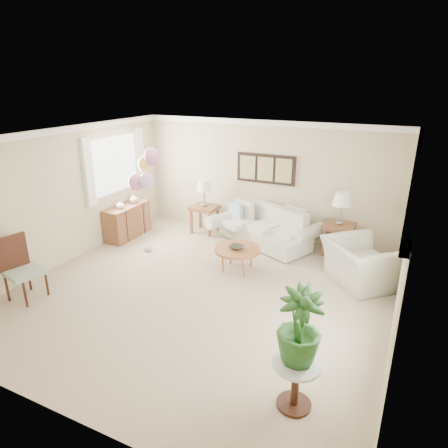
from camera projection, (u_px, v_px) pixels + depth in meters
name	position (u px, v px, depth m)	size (l,w,h in m)	color
ground_plane	(202.00, 291.00, 6.82)	(6.00, 6.00, 0.00)	tan
room_shell	(197.00, 198.00, 6.39)	(6.04, 6.04, 2.60)	#BEB196
wall_art_triptych	(266.00, 169.00, 8.80)	(1.35, 0.06, 0.65)	black
sofa	(265.00, 229.00, 8.72)	(2.60, 1.65, 0.84)	beige
end_table_left	(204.00, 210.00, 9.28)	(0.60, 0.54, 0.65)	brown
end_table_right	(339.00, 229.00, 8.10)	(0.60, 0.55, 0.66)	brown
lamp_left	(204.00, 187.00, 9.09)	(0.34, 0.34, 0.60)	gray
lamp_right	(342.00, 200.00, 7.89)	(0.38, 0.38, 0.66)	gray
coffee_table	(237.00, 250.00, 7.46)	(0.87, 0.87, 0.44)	#99592B
decor_bowl	(237.00, 247.00, 7.41)	(0.26, 0.26, 0.06)	#312C27
armchair	(360.00, 263.00, 6.98)	(1.18, 1.03, 0.77)	beige
side_table	(296.00, 374.00, 4.30)	(0.53, 0.53, 0.57)	silver
potted_plant	(300.00, 327.00, 4.14)	(0.48, 0.48, 0.86)	#19461B
accent_chair	(20.00, 267.00, 6.46)	(0.64, 0.64, 1.07)	gray
credenza	(127.00, 221.00, 9.09)	(0.46, 1.20, 0.74)	brown
vase_white	(120.00, 205.00, 8.74)	(0.17, 0.17, 0.18)	white
vase_sage	(134.00, 198.00, 9.14)	(0.20, 0.20, 0.21)	#B0B3AB
balloon_cluster	(145.00, 172.00, 7.87)	(0.59, 0.50, 2.17)	gray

